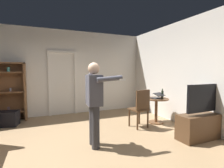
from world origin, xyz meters
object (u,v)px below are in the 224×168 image
object	(u,v)px
tv_flatscreen	(204,123)
side_table	(156,106)
bookshelf	(11,89)
bottle_on_table	(162,94)
wooden_chair	(140,107)
laptop	(157,97)
suitcase_dark	(9,119)
person_blue_shirt	(95,99)

from	to	relation	value
tv_flatscreen	side_table	xyz separation A→B (m)	(-0.25, 1.31, 0.14)
bookshelf	tv_flatscreen	distance (m)	5.16
bottle_on_table	wooden_chair	bearing A→B (deg)	-172.42
laptop	suitcase_dark	bearing A→B (deg)	159.82
bottle_on_table	wooden_chair	world-z (taller)	wooden_chair
wooden_chair	person_blue_shirt	distance (m)	1.56
bottle_on_table	bookshelf	bearing A→B (deg)	153.77
laptop	suitcase_dark	distance (m)	4.05
bookshelf	bottle_on_table	size ratio (longest dim) A/B	6.32
bookshelf	wooden_chair	world-z (taller)	bookshelf
tv_flatscreen	bottle_on_table	bearing A→B (deg)	95.31
bottle_on_table	suitcase_dark	bearing A→B (deg)	160.08
wooden_chair	tv_flatscreen	bearing A→B (deg)	-51.37
side_table	bookshelf	bearing A→B (deg)	153.91
side_table	wooden_chair	size ratio (longest dim) A/B	0.71
side_table	person_blue_shirt	distance (m)	2.23
bookshelf	person_blue_shirt	distance (m)	3.13
laptop	bottle_on_table	size ratio (longest dim) A/B	1.46
person_blue_shirt	wooden_chair	bearing A→B (deg)	22.24
bookshelf	tv_flatscreen	world-z (taller)	bookshelf
tv_flatscreen	side_table	distance (m)	1.34
bottle_on_table	person_blue_shirt	bearing A→B (deg)	-162.77
bookshelf	laptop	xyz separation A→B (m)	(3.76, -1.89, -0.17)
person_blue_shirt	suitcase_dark	world-z (taller)	person_blue_shirt
side_table	bottle_on_table	size ratio (longest dim) A/B	2.58
side_table	tv_flatscreen	bearing A→B (deg)	-78.99
bookshelf	bottle_on_table	distance (m)	4.37
bottle_on_table	wooden_chair	xyz separation A→B (m)	(-0.78, -0.10, -0.27)
side_table	wooden_chair	world-z (taller)	wooden_chair
tv_flatscreen	side_table	world-z (taller)	tv_flatscreen
wooden_chair	suitcase_dark	distance (m)	3.51
tv_flatscreen	side_table	size ratio (longest dim) A/B	1.79
tv_flatscreen	person_blue_shirt	xyz separation A→B (m)	(-2.30, 0.55, 0.59)
bookshelf	tv_flatscreen	bearing A→B (deg)	-38.05
bottle_on_table	laptop	bearing A→B (deg)	166.48
bottle_on_table	suitcase_dark	xyz separation A→B (m)	(-3.93, 1.42, -0.62)
bookshelf	laptop	distance (m)	4.21
bookshelf	wooden_chair	size ratio (longest dim) A/B	1.73
laptop	wooden_chair	bearing A→B (deg)	-167.14
person_blue_shirt	laptop	bearing A→B (deg)	19.46
side_table	laptop	world-z (taller)	laptop
bookshelf	suitcase_dark	world-z (taller)	bookshelf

